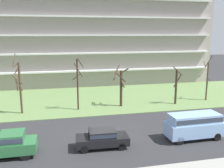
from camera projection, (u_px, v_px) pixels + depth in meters
The scene contains 11 objects.
ground at pixel (104, 137), 23.02m from camera, with size 160.00×160.00×0.00m, color #2D2D30.
grass_lawn_strip at pixel (86, 99), 36.41m from camera, with size 80.00×16.00×0.08m, color #66844C.
apartment_building at pixel (77, 35), 47.49m from camera, with size 50.16×11.91×18.34m.
tree_far_left at pixel (20, 86), 29.05m from camera, with size 1.22×1.42×7.17m.
tree_left at pixel (78, 83), 30.52m from camera, with size 1.41×1.43×6.58m.
tree_center at pixel (121, 86), 32.16m from camera, with size 2.04×1.91×5.45m.
tree_right at pixel (176, 85), 33.24m from camera, with size 1.52×1.53×5.28m.
tree_far_right at pixel (207, 79), 35.09m from camera, with size 2.00×1.72×6.47m.
van_blue_near_left at pixel (194, 124), 22.48m from camera, with size 5.24×2.12×2.36m.
pickup_green_center_left at pixel (4, 145), 19.19m from camera, with size 5.40×2.00×1.95m.
sedan_black_center_right at pixel (102, 138), 20.83m from camera, with size 4.47×1.98×1.57m.
Camera 1 is at (-3.82, -21.24, 9.45)m, focal length 39.84 mm.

